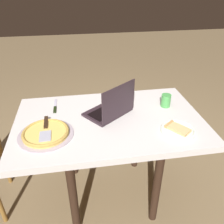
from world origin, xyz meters
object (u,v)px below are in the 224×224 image
(laptop, at_px, (111,108))
(pizza_tray, at_px, (46,133))
(table_knife, at_px, (55,107))
(dining_table, at_px, (109,129))
(pizza_plate, at_px, (178,130))
(drink_cup, at_px, (166,100))

(laptop, height_order, pizza_tray, laptop)
(pizza_tray, bearing_deg, table_knife, -96.91)
(pizza_tray, distance_m, table_knife, 0.35)
(dining_table, xyz_separation_m, pizza_plate, (-0.41, 0.22, 0.10))
(dining_table, xyz_separation_m, laptop, (-0.02, -0.05, 0.14))
(pizza_tray, xyz_separation_m, table_knife, (-0.04, -0.34, -0.01))
(dining_table, relative_size, pizza_tray, 3.75)
(dining_table, bearing_deg, table_knife, -30.56)
(table_knife, height_order, drink_cup, drink_cup)
(laptop, distance_m, pizza_tray, 0.48)
(laptop, height_order, pizza_plate, laptop)
(laptop, bearing_deg, table_knife, -23.01)
(dining_table, xyz_separation_m, table_knife, (0.38, -0.23, 0.09))
(pizza_plate, distance_m, table_knife, 0.91)
(pizza_plate, bearing_deg, drink_cup, -96.62)
(pizza_plate, xyz_separation_m, table_knife, (0.79, -0.44, -0.01))
(dining_table, height_order, pizza_plate, pizza_plate)
(drink_cup, bearing_deg, table_knife, -7.86)
(laptop, xyz_separation_m, drink_cup, (-0.43, -0.06, -0.01))
(pizza_plate, height_order, table_knife, pizza_plate)
(dining_table, height_order, table_knife, table_knife)
(laptop, bearing_deg, drink_cup, -172.37)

